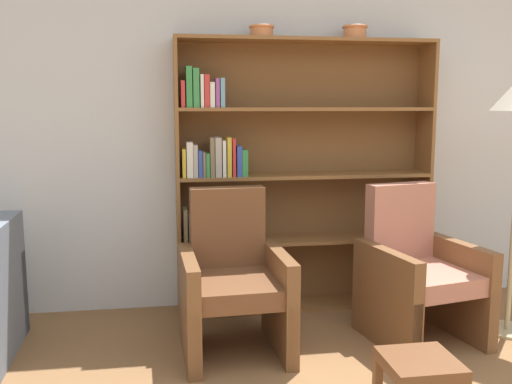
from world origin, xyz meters
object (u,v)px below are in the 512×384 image
object	(u,v)px
bowl_cream	(262,31)
bowl_stoneware	(355,31)
bookshelf	(280,182)
armchair_cushioned	(418,274)
armchair_leather	(233,283)
footstool	(420,373)

from	to	relation	value
bowl_cream	bowl_stoneware	bearing A→B (deg)	0.00
bookshelf	armchair_cushioned	distance (m)	1.18
armchair_leather	armchair_cushioned	world-z (taller)	same
bowl_cream	armchair_cushioned	bearing A→B (deg)	-36.27
bowl_cream	armchair_leather	bearing A→B (deg)	-113.26
bowl_stoneware	armchair_leather	size ratio (longest dim) A/B	0.19
bowl_cream	armchair_leather	size ratio (longest dim) A/B	0.18
armchair_leather	bowl_stoneware	bearing A→B (deg)	-147.76
footstool	armchair_leather	bearing A→B (deg)	125.21
bookshelf	armchair_leather	size ratio (longest dim) A/B	1.99
bowl_cream	bookshelf	bearing A→B (deg)	7.81
armchair_leather	footstool	world-z (taller)	armchair_leather
armchair_cushioned	armchair_leather	bearing A→B (deg)	-11.57
armchair_leather	armchair_cushioned	distance (m)	1.22
footstool	bowl_cream	bearing A→B (deg)	104.70
armchair_cushioned	bowl_cream	bearing A→B (deg)	-47.78
bookshelf	armchair_cushioned	bearing A→B (deg)	-41.77
armchair_leather	footstool	distance (m)	1.30
bowl_cream	footstool	xyz separation A→B (m)	(0.46, -1.74, -1.75)
bowl_cream	footstool	bearing A→B (deg)	-75.30
armchair_cushioned	bookshelf	bearing A→B (deg)	-53.29
bowl_cream	armchair_leather	xyz separation A→B (m)	(-0.29, -0.68, -1.61)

